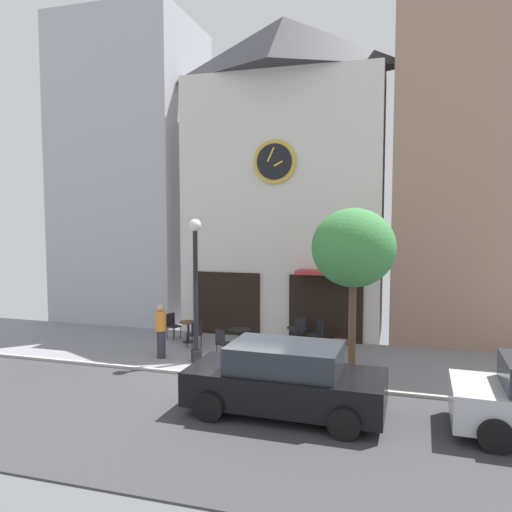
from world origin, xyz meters
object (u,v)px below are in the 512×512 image
at_px(cafe_table_center_right, 239,336).
at_px(cafe_chair_mid_row, 299,329).
at_px(cafe_chair_facing_street, 222,342).
at_px(pedestrian_orange, 161,330).
at_px(cafe_table_rightmost, 341,348).
at_px(parked_car_black, 285,379).
at_px(cafe_chair_near_tree, 172,324).
at_px(cafe_chair_facing_wall, 317,332).
at_px(street_lamp, 196,290).
at_px(street_tree, 353,249).
at_px(cafe_table_center, 188,329).
at_px(cafe_table_leftmost, 297,335).
at_px(cafe_chair_corner, 195,332).

bearing_deg(cafe_table_center_right, cafe_chair_mid_row, 44.60).
xyz_separation_m(cafe_chair_facing_street, pedestrian_orange, (-1.83, -0.46, 0.33)).
xyz_separation_m(cafe_table_rightmost, parked_car_black, (-0.76, -3.89, 0.26)).
bearing_deg(cafe_chair_near_tree, cafe_chair_facing_wall, 2.42).
xyz_separation_m(cafe_table_rightmost, pedestrian_orange, (-5.37, -0.79, 0.36)).
height_order(street_lamp, street_tree, street_tree).
bearing_deg(cafe_chair_facing_street, cafe_chair_mid_row, 50.69).
height_order(cafe_table_rightmost, cafe_chair_facing_wall, cafe_chair_facing_wall).
height_order(cafe_table_center_right, cafe_chair_facing_street, cafe_chair_facing_street).
distance_m(street_tree, parked_car_black, 3.96).
xyz_separation_m(cafe_table_center_right, cafe_chair_facing_street, (-0.30, -0.75, -0.01)).
height_order(cafe_table_rightmost, cafe_chair_mid_row, cafe_chair_mid_row).
height_order(cafe_chair_mid_row, parked_car_black, parked_car_black).
relative_size(cafe_table_center_right, cafe_chair_facing_street, 0.85).
distance_m(cafe_table_center, cafe_chair_facing_street, 2.37).
height_order(cafe_table_rightmost, pedestrian_orange, pedestrian_orange).
bearing_deg(pedestrian_orange, cafe_table_leftmost, 27.21).
bearing_deg(cafe_table_center, cafe_table_leftmost, -0.18).
bearing_deg(street_lamp, cafe_chair_corner, 114.49).
bearing_deg(cafe_table_rightmost, cafe_table_leftmost, 142.65).
bearing_deg(cafe_chair_facing_wall, cafe_chair_corner, -162.55).
relative_size(cafe_chair_near_tree, pedestrian_orange, 0.54).
height_order(cafe_chair_facing_wall, pedestrian_orange, pedestrian_orange).
bearing_deg(parked_car_black, cafe_chair_near_tree, 134.75).
height_order(street_lamp, cafe_table_leftmost, street_lamp).
height_order(cafe_chair_facing_wall, cafe_chair_facing_street, same).
xyz_separation_m(cafe_table_leftmost, pedestrian_orange, (-3.83, -1.97, 0.35)).
height_order(street_tree, cafe_table_center, street_tree).
distance_m(cafe_table_leftmost, cafe_chair_facing_street, 2.50).
relative_size(cafe_chair_mid_row, parked_car_black, 0.21).
distance_m(cafe_table_center_right, pedestrian_orange, 2.47).
height_order(cafe_chair_facing_wall, cafe_chair_corner, same).
relative_size(cafe_table_center, cafe_chair_near_tree, 0.80).
distance_m(cafe_table_center_right, cafe_chair_near_tree, 3.09).
relative_size(cafe_chair_mid_row, pedestrian_orange, 0.54).
xyz_separation_m(cafe_table_rightmost, cafe_chair_mid_row, (-1.62, 2.01, 0.03)).
distance_m(cafe_chair_facing_street, pedestrian_orange, 1.92).
distance_m(cafe_table_rightmost, cafe_chair_near_tree, 6.31).
height_order(cafe_chair_mid_row, cafe_chair_near_tree, same).
bearing_deg(cafe_chair_mid_row, cafe_table_center, -167.55).
bearing_deg(cafe_table_center_right, cafe_chair_corner, 175.89).
relative_size(street_tree, cafe_chair_near_tree, 5.06).
relative_size(street_tree, pedestrian_orange, 2.73).
relative_size(cafe_table_rightmost, parked_car_black, 0.17).
bearing_deg(cafe_chair_mid_row, cafe_chair_near_tree, -173.70).
bearing_deg(cafe_table_leftmost, cafe_table_center, 179.82).
xyz_separation_m(cafe_chair_facing_wall, pedestrian_orange, (-4.40, -2.53, 0.33)).
distance_m(cafe_table_center_right, cafe_table_rightmost, 3.27).
xyz_separation_m(pedestrian_orange, parked_car_black, (4.61, -3.10, -0.10)).
bearing_deg(cafe_chair_near_tree, cafe_table_leftmost, -4.25).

